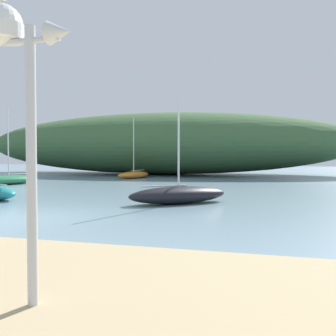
% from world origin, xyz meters
% --- Properties ---
extents(ground_plane, '(120.00, 120.00, 0.00)m').
position_xyz_m(ground_plane, '(0.00, 0.00, 0.00)').
color(ground_plane, '#7A99A8').
extents(distant_hill, '(38.88, 13.35, 6.21)m').
position_xyz_m(distant_hill, '(-4.22, 27.79, 3.11)').
color(distant_hill, '#3D6038').
rests_on(distant_hill, ground).
extents(mast_structure, '(1.15, 0.52, 3.49)m').
position_xyz_m(mast_structure, '(4.54, -6.57, 3.09)').
color(mast_structure, silver).
rests_on(mast_structure, beach_sand).
extents(sailboat_east_reach, '(4.06, 3.78, 4.25)m').
position_xyz_m(sailboat_east_reach, '(3.69, 4.60, 0.36)').
color(sailboat_east_reach, black).
rests_on(sailboat_east_reach, ground).
extents(sailboat_west_reach, '(2.26, 4.12, 4.99)m').
position_xyz_m(sailboat_west_reach, '(-4.06, 20.01, 0.31)').
color(sailboat_west_reach, orange).
rests_on(sailboat_west_reach, ground).
extents(sailboat_inner_mooring, '(2.83, 4.52, 5.03)m').
position_xyz_m(sailboat_inner_mooring, '(-9.59, 11.37, 0.32)').
color(sailboat_inner_mooring, '#287A4C').
rests_on(sailboat_inner_mooring, ground).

